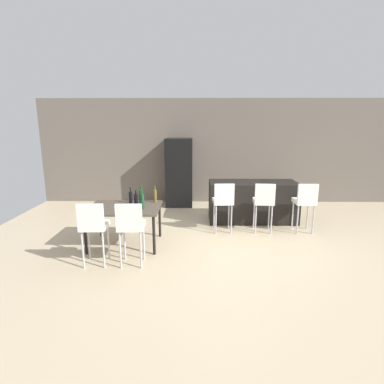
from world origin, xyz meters
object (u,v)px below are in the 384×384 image
wine_bottle_far (141,196)px  dining_chair_far (131,224)px  dining_table (124,210)px  wine_bottle_inner (131,197)px  wine_glass_left (133,206)px  bar_chair_middle (264,200)px  potted_plant (286,193)px  kitchen_island (252,201)px  dining_chair_near (93,224)px  bar_chair_left (223,200)px  wine_bottle_corner (136,200)px  refrigerator (179,172)px  bar_chair_right (305,200)px  wine_bottle_near (142,201)px  wine_bottle_right (155,196)px

wine_bottle_far → dining_chair_far: bearing=-88.4°
dining_table → wine_bottle_far: wine_bottle_far is taller
wine_bottle_inner → wine_glass_left: (0.18, -0.67, 0.01)m
bar_chair_middle → wine_bottle_far: 2.49m
wine_bottle_far → potted_plant: bearing=35.7°
kitchen_island → dining_chair_near: 3.76m
bar_chair_left → wine_bottle_corner: (-1.67, -0.64, 0.16)m
refrigerator → bar_chair_right: bearing=-38.3°
dining_chair_near → bar_chair_right: bearing=22.0°
bar_chair_left → bar_chair_right: same height
dining_chair_near → dining_chair_far: same height
wine_bottle_near → wine_bottle_inner: (-0.29, 0.38, -0.02)m
kitchen_island → refrigerator: refrigerator is taller
kitchen_island → wine_glass_left: size_ratio=11.50×
potted_plant → wine_glass_left: bearing=-137.8°
bar_chair_left → wine_bottle_inner: bearing=-166.6°
bar_chair_middle → wine_glass_left: size_ratio=6.03×
bar_chair_right → wine_bottle_right: bearing=-173.1°
dining_table → potted_plant: dining_table is taller
wine_bottle_corner → wine_bottle_far: (0.05, 0.23, 0.01)m
dining_chair_far → wine_bottle_inner: (-0.23, 1.13, 0.16)m
wine_bottle_far → potted_plant: size_ratio=0.58×
kitchen_island → bar_chair_left: 1.11m
bar_chair_left → wine_bottle_far: size_ratio=3.09×
kitchen_island → wine_glass_left: kitchen_island is taller
wine_bottle_corner → dining_chair_near: bearing=-118.9°
bar_chair_right → wine_bottle_right: wine_bottle_right is taller
dining_chair_near → wine_bottle_corner: bearing=61.1°
bar_chair_middle → wine_glass_left: 2.71m
kitchen_island → wine_bottle_inner: size_ratio=6.51×
potted_plant → bar_chair_right: bearing=-96.3°
wine_bottle_corner → wine_bottle_inner: 0.26m
dining_chair_near → wine_bottle_right: (0.82, 1.19, 0.17)m
bar_chair_middle → wine_bottle_corner: bearing=-165.6°
kitchen_island → bar_chair_left: bar_chair_left is taller
wine_bottle_near → refrigerator: 2.99m
bar_chair_middle → potted_plant: (1.08, 2.12, -0.36)m
bar_chair_right → dining_chair_far: same height
bar_chair_left → wine_bottle_inner: (-1.82, -0.43, 0.16)m
wine_bottle_near → wine_bottle_inner: bearing=127.5°
wine_bottle_corner → potted_plant: 4.56m
bar_chair_right → dining_chair_near: size_ratio=1.00×
potted_plant → wine_bottle_near: bearing=-139.5°
wine_bottle_near → bar_chair_right: bearing=14.3°
bar_chair_left → dining_chair_near: same height
wine_bottle_inner → wine_bottle_far: 0.20m
kitchen_island → wine_glass_left: bearing=-141.7°
dining_table → wine_glass_left: 0.50m
bar_chair_left → potted_plant: 2.88m
wine_bottle_near → refrigerator: bearing=80.4°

